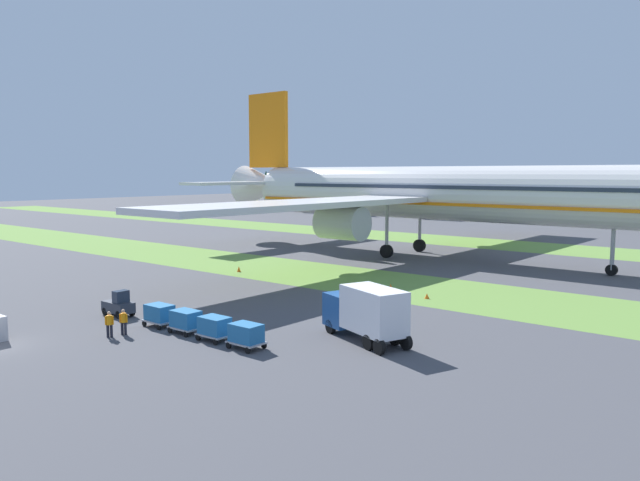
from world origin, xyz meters
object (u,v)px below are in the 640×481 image
(cargo_dolly_second, at_px, (186,320))
(cargo_dolly_third, at_px, (215,327))
(catering_truck, at_px, (365,311))
(taxiway_marker_0, at_px, (427,296))
(airliner, at_px, (420,193))
(taxiway_marker_2, at_px, (391,287))
(ground_crew_loader, at_px, (109,323))
(cargo_dolly_fourth, at_px, (246,334))
(taxiway_marker_1, at_px, (239,269))
(cargo_dolly_lead, at_px, (159,313))
(baggage_tug, at_px, (119,305))
(ground_crew_marshaller, at_px, (124,321))

(cargo_dolly_second, xyz_separation_m, cargo_dolly_third, (2.90, 0.03, 0.00))
(catering_truck, bearing_deg, taxiway_marker_0, 34.39)
(airliner, bearing_deg, taxiway_marker_2, 24.57)
(taxiway_marker_0, xyz_separation_m, taxiway_marker_2, (-4.71, 1.58, 0.03))
(airliner, relative_size, ground_crew_loader, 45.97)
(cargo_dolly_second, bearing_deg, taxiway_marker_0, -19.17)
(airliner, distance_m, ground_crew_loader, 47.93)
(catering_truck, relative_size, ground_crew_loader, 4.21)
(cargo_dolly_fourth, bearing_deg, taxiway_marker_1, 47.46)
(airliner, height_order, cargo_dolly_second, airliner)
(cargo_dolly_lead, height_order, catering_truck, catering_truck)
(cargo_dolly_lead, bearing_deg, airliner, 5.43)
(cargo_dolly_lead, height_order, ground_crew_loader, ground_crew_loader)
(baggage_tug, distance_m, catering_truck, 19.40)
(ground_crew_loader, xyz_separation_m, taxiway_marker_0, (9.86, 24.19, -0.72))
(cargo_dolly_fourth, xyz_separation_m, taxiway_marker_2, (-3.65, 21.84, -0.66))
(baggage_tug, bearing_deg, ground_crew_marshaller, -119.78)
(ground_crew_loader, bearing_deg, catering_truck, 162.69)
(cargo_dolly_fourth, xyz_separation_m, taxiway_marker_0, (1.07, 20.26, -0.69))
(cargo_dolly_second, bearing_deg, taxiway_marker_2, -6.11)
(cargo_dolly_lead, distance_m, taxiway_marker_2, 22.50)
(cargo_dolly_lead, bearing_deg, cargo_dolly_third, -90.00)
(cargo_dolly_second, xyz_separation_m, ground_crew_marshaller, (-2.84, -2.92, 0.03))
(cargo_dolly_third, bearing_deg, taxiway_marker_1, 43.37)
(taxiway_marker_2, bearing_deg, cargo_dolly_second, -95.61)
(taxiway_marker_1, bearing_deg, cargo_dolly_lead, -56.32)
(cargo_dolly_third, relative_size, taxiway_marker_0, 4.85)
(airliner, relative_size, ground_crew_marshaller, 45.97)
(airliner, xyz_separation_m, taxiway_marker_1, (-8.72, -23.47, -7.92))
(taxiway_marker_0, bearing_deg, cargo_dolly_lead, -115.65)
(airliner, height_order, cargo_dolly_fourth, airliner)
(cargo_dolly_second, relative_size, ground_crew_loader, 1.27)
(cargo_dolly_lead, relative_size, taxiway_marker_1, 3.57)
(cargo_dolly_fourth, bearing_deg, taxiway_marker_0, -3.51)
(cargo_dolly_lead, relative_size, cargo_dolly_second, 1.00)
(cargo_dolly_lead, bearing_deg, taxiway_marker_0, -26.14)
(cargo_dolly_third, bearing_deg, cargo_dolly_lead, 90.00)
(cargo_dolly_fourth, bearing_deg, baggage_tug, 90.00)
(cargo_dolly_third, relative_size, taxiway_marker_2, 4.26)
(baggage_tug, relative_size, cargo_dolly_third, 1.18)
(cargo_dolly_third, relative_size, taxiway_marker_1, 3.57)
(cargo_dolly_lead, height_order, cargo_dolly_fourth, same)
(ground_crew_marshaller, height_order, taxiway_marker_2, ground_crew_marshaller)
(taxiway_marker_1, bearing_deg, catering_truck, -27.21)
(baggage_tug, distance_m, ground_crew_marshaller, 5.83)
(cargo_dolly_lead, height_order, taxiway_marker_2, cargo_dolly_lead)
(ground_crew_loader, bearing_deg, ground_crew_marshaller, -153.41)
(ground_crew_marshaller, bearing_deg, cargo_dolly_lead, 55.83)
(cargo_dolly_third, xyz_separation_m, taxiway_marker_1, (-19.02, 19.79, -0.61))
(baggage_tug, height_order, cargo_dolly_lead, baggage_tug)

